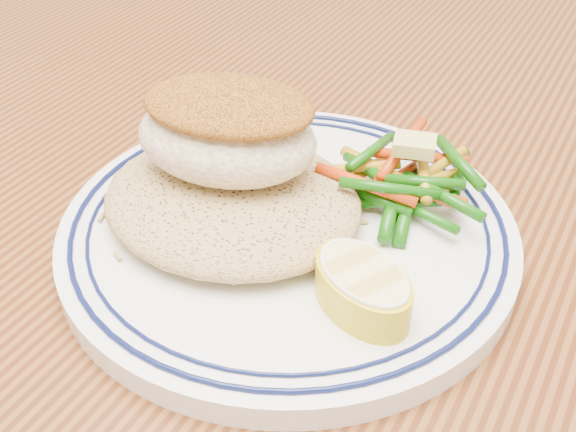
# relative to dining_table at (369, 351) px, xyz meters

# --- Properties ---
(dining_table) EXTENTS (1.50, 0.90, 0.75)m
(dining_table) POSITION_rel_dining_table_xyz_m (0.00, 0.00, 0.00)
(dining_table) COLOR #48220E
(dining_table) RESTS_ON ground
(plate) EXTENTS (0.26, 0.26, 0.02)m
(plate) POSITION_rel_dining_table_xyz_m (-0.05, -0.03, 0.11)
(plate) COLOR white
(plate) RESTS_ON dining_table
(rice_pilaf) EXTENTS (0.15, 0.13, 0.03)m
(rice_pilaf) POSITION_rel_dining_table_xyz_m (-0.08, -0.04, 0.13)
(rice_pilaf) COLOR #A08350
(rice_pilaf) RESTS_ON plate
(fish_fillet) EXTENTS (0.12, 0.09, 0.05)m
(fish_fillet) POSITION_rel_dining_table_xyz_m (-0.09, -0.03, 0.16)
(fish_fillet) COLOR beige
(fish_fillet) RESTS_ON rice_pilaf
(vegetable_pile) EXTENTS (0.11, 0.10, 0.03)m
(vegetable_pile) POSITION_rel_dining_table_xyz_m (0.00, 0.02, 0.12)
(vegetable_pile) COLOR #114F09
(vegetable_pile) RESTS_ON plate
(butter_pat) EXTENTS (0.03, 0.02, 0.01)m
(butter_pat) POSITION_rel_dining_table_xyz_m (0.00, 0.03, 0.15)
(butter_pat) COLOR #D4C667
(butter_pat) RESTS_ON vegetable_pile
(lemon_wedge) EXTENTS (0.08, 0.08, 0.02)m
(lemon_wedge) POSITION_rel_dining_table_xyz_m (0.02, -0.07, 0.12)
(lemon_wedge) COLOR yellow
(lemon_wedge) RESTS_ON plate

